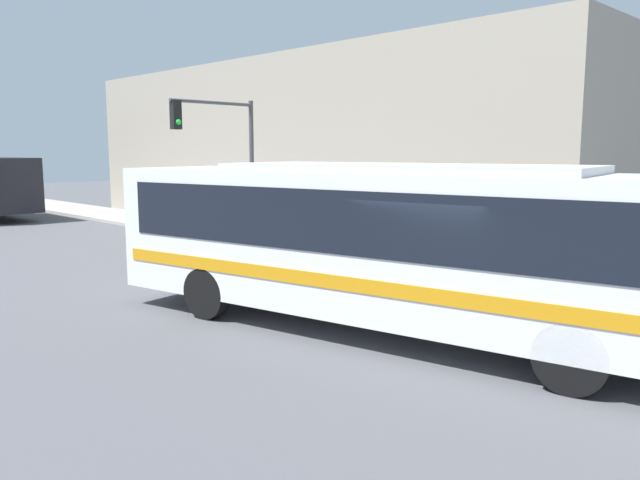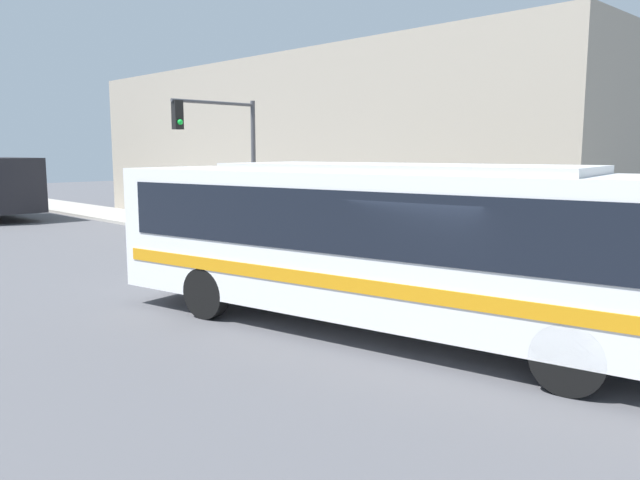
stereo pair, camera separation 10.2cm
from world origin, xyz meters
name	(u,v)px [view 1 (the left image)]	position (x,y,z in m)	size (l,w,h in m)	color
ground_plane	(440,347)	(0.00, 0.00, 0.00)	(120.00, 120.00, 0.00)	#515156
sidewalk	(151,221)	(6.03, 20.00, 0.07)	(3.05, 70.00, 0.13)	#A8A399
building_facade	(312,145)	(10.55, 13.99, 3.51)	(6.00, 25.98, 7.02)	#9E9384
city_bus	(400,237)	(0.09, 0.97, 1.77)	(4.70, 11.92, 3.04)	white
fire_hydrant	(415,253)	(5.10, 4.33, 0.52)	(0.24, 0.33, 0.78)	gold
traffic_light_pole	(224,144)	(4.08, 11.56, 3.49)	(3.28, 0.35, 4.86)	#47474C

